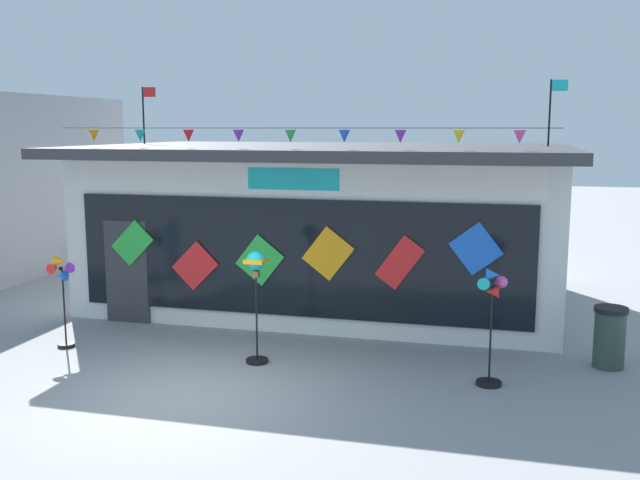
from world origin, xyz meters
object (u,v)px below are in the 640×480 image
object	(u,v)px
wind_spinner_center_left	(492,310)
trash_bin	(610,337)
wind_spinner_far_left	(62,283)
wind_spinner_left	(256,280)
kite_shop_building	(331,222)

from	to	relation	value
wind_spinner_center_left	trash_bin	xyz separation A→B (m)	(1.82, 1.32, -0.65)
wind_spinner_far_left	wind_spinner_left	xyz separation A→B (m)	(3.50, 0.07, 0.23)
kite_shop_building	wind_spinner_far_left	distance (m)	5.89
kite_shop_building	wind_spinner_far_left	bearing A→B (deg)	-128.33
wind_spinner_center_left	trash_bin	world-z (taller)	wind_spinner_center_left
wind_spinner_center_left	trash_bin	size ratio (longest dim) A/B	1.80
kite_shop_building	wind_spinner_left	world-z (taller)	kite_shop_building
kite_shop_building	wind_spinner_left	xyz separation A→B (m)	(-0.13, -4.53, -0.35)
wind_spinner_far_left	wind_spinner_left	size ratio (longest dim) A/B	0.88
kite_shop_building	wind_spinner_far_left	xyz separation A→B (m)	(-3.63, -4.60, -0.58)
wind_spinner_far_left	wind_spinner_left	distance (m)	3.51
trash_bin	wind_spinner_left	bearing A→B (deg)	-167.84
wind_spinner_far_left	wind_spinner_center_left	bearing A→B (deg)	-0.60
wind_spinner_left	kite_shop_building	bearing A→B (deg)	88.35
kite_shop_building	wind_spinner_center_left	distance (m)	5.89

